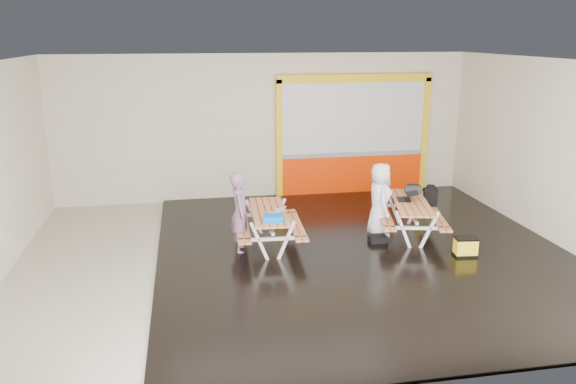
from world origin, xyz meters
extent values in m
cube|color=#B8AF9C|center=(0.00, 0.00, -0.01)|extent=(10.00, 8.00, 0.01)
cube|color=white|center=(0.00, 0.00, 3.50)|extent=(10.00, 8.00, 0.01)
cube|color=beige|center=(0.00, 4.00, 1.75)|extent=(10.00, 0.01, 3.50)
cube|color=beige|center=(0.00, -4.00, 1.75)|extent=(10.00, 0.01, 3.50)
cube|color=beige|center=(5.00, 0.00, 1.75)|extent=(0.01, 8.00, 3.50)
cube|color=black|center=(1.25, 0.00, 0.03)|extent=(7.50, 7.98, 0.05)
cube|color=#F83200|center=(2.20, 3.93, 0.50)|extent=(3.60, 0.12, 1.00)
cube|color=gray|center=(2.20, 3.93, 1.03)|extent=(3.60, 0.14, 0.10)
cube|color=silver|center=(2.20, 3.94, 1.94)|extent=(3.60, 0.08, 1.72)
cube|color=yellow|center=(0.33, 3.92, 1.45)|extent=(0.14, 0.16, 2.90)
cube|color=yellow|center=(4.07, 3.92, 1.45)|extent=(0.14, 0.16, 2.90)
cube|color=yellow|center=(2.20, 3.92, 2.90)|extent=(3.88, 0.16, 0.20)
cube|color=#DE8551|center=(-0.68, 0.62, 0.72)|extent=(0.21, 1.83, 0.04)
cube|color=#DE8551|center=(-0.55, 0.62, 0.72)|extent=(0.21, 1.83, 0.04)
cube|color=#DE8551|center=(-0.42, 0.61, 0.72)|extent=(0.21, 1.83, 0.04)
cube|color=#DE8551|center=(-0.29, 0.60, 0.72)|extent=(0.21, 1.83, 0.04)
cube|color=#DE8551|center=(-0.16, 0.59, 0.72)|extent=(0.21, 1.83, 0.04)
cube|color=white|center=(-0.69, -0.07, 0.39)|extent=(0.34, 0.07, 0.73)
cube|color=white|center=(-0.22, -0.10, 0.39)|extent=(0.34, 0.07, 0.73)
cube|color=white|center=(-0.45, -0.09, 0.43)|extent=(1.25, 0.12, 0.05)
cube|color=white|center=(-0.45, -0.09, 0.67)|extent=(0.62, 0.09, 0.05)
cube|color=white|center=(-0.62, 1.32, 0.39)|extent=(0.34, 0.07, 0.73)
cube|color=white|center=(-0.14, 1.29, 0.39)|extent=(0.34, 0.07, 0.73)
cube|color=white|center=(-0.38, 1.30, 0.43)|extent=(1.25, 0.12, 0.05)
cube|color=white|center=(-0.38, 1.30, 0.67)|extent=(0.62, 0.09, 0.05)
cube|color=white|center=(-0.42, 0.61, 0.53)|extent=(0.14, 1.50, 0.05)
cube|color=#DE8551|center=(-0.98, 0.64, 0.44)|extent=(0.21, 1.83, 0.04)
cube|color=#DE8551|center=(-0.86, 0.63, 0.44)|extent=(0.21, 1.83, 0.04)
cube|color=#DE8551|center=(0.02, 0.58, 0.44)|extent=(0.21, 1.83, 0.04)
cube|color=#DE8551|center=(0.15, 0.58, 0.44)|extent=(0.21, 1.83, 0.04)
cube|color=#DE8551|center=(2.18, 0.73, 0.73)|extent=(0.53, 1.83, 0.04)
cube|color=#DE8551|center=(2.31, 0.70, 0.73)|extent=(0.53, 1.83, 0.04)
cube|color=#DE8551|center=(2.43, 0.67, 0.73)|extent=(0.53, 1.83, 0.04)
cube|color=#DE8551|center=(2.56, 0.64, 0.73)|extent=(0.53, 1.83, 0.04)
cube|color=#DE8551|center=(2.69, 0.61, 0.73)|extent=(0.53, 1.83, 0.04)
cube|color=white|center=(2.04, 0.04, 0.40)|extent=(0.35, 0.13, 0.74)
cube|color=white|center=(2.51, -0.07, 0.40)|extent=(0.35, 0.13, 0.74)
cube|color=white|center=(2.28, -0.01, 0.44)|extent=(1.25, 0.34, 0.06)
cube|color=white|center=(2.28, -0.01, 0.68)|extent=(0.62, 0.19, 0.06)
cube|color=white|center=(2.36, 1.41, 0.40)|extent=(0.35, 0.13, 0.74)
cube|color=white|center=(2.83, 1.30, 0.40)|extent=(0.35, 0.13, 0.74)
cube|color=white|center=(2.59, 1.36, 0.44)|extent=(1.25, 0.34, 0.06)
cube|color=white|center=(2.59, 1.36, 0.68)|extent=(0.62, 0.19, 0.06)
cube|color=white|center=(2.43, 0.67, 0.54)|extent=(0.39, 1.49, 0.06)
cube|color=#DE8551|center=(1.88, 0.80, 0.45)|extent=(0.52, 1.83, 0.04)
cube|color=#DE8551|center=(2.00, 0.77, 0.45)|extent=(0.52, 1.83, 0.04)
cube|color=#DE8551|center=(2.87, 0.57, 0.45)|extent=(0.52, 1.83, 0.04)
cube|color=#DE8551|center=(2.99, 0.54, 0.45)|extent=(0.52, 1.83, 0.04)
imported|color=slate|center=(-0.98, 0.46, 0.77)|extent=(0.41, 0.59, 1.54)
imported|color=white|center=(1.83, 0.80, 0.78)|extent=(0.53, 0.76, 1.47)
cube|color=silver|center=(-0.39, 0.33, 0.74)|extent=(0.30, 0.36, 0.02)
cube|color=silver|center=(-0.26, 0.29, 0.85)|extent=(0.29, 0.35, 0.06)
cube|color=silver|center=(-0.26, 0.29, 0.85)|extent=(0.24, 0.31, 0.05)
cube|color=black|center=(2.34, 0.81, 0.75)|extent=(0.33, 0.40, 0.02)
cube|color=black|center=(2.49, 0.77, 0.88)|extent=(0.31, 0.40, 0.07)
cube|color=silver|center=(2.48, 0.77, 0.88)|extent=(0.27, 0.35, 0.06)
cube|color=blue|center=(-0.42, 0.02, 0.79)|extent=(0.39, 0.31, 0.10)
cube|color=black|center=(2.71, 1.26, 0.82)|extent=(0.36, 0.24, 0.15)
cylinder|color=black|center=(2.71, 1.26, 0.93)|extent=(0.25, 0.07, 0.02)
cube|color=black|center=(3.06, 1.17, 0.65)|extent=(0.30, 0.22, 0.39)
cylinder|color=black|center=(3.06, 1.17, 0.86)|extent=(0.21, 0.21, 0.10)
cube|color=black|center=(1.68, 0.39, 0.11)|extent=(0.34, 0.25, 0.13)
cube|color=black|center=(3.01, -0.56, 0.07)|extent=(0.43, 0.31, 0.04)
cube|color=yellow|center=(3.01, -0.56, 0.22)|extent=(0.41, 0.28, 0.30)
cube|color=black|center=(3.01, -0.56, 0.38)|extent=(0.43, 0.31, 0.03)
camera|label=1|loc=(-1.87, -9.29, 3.95)|focal=34.88mm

